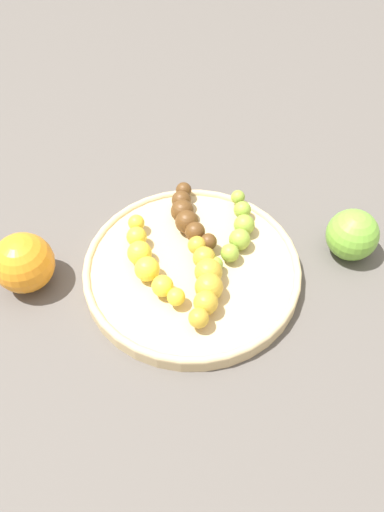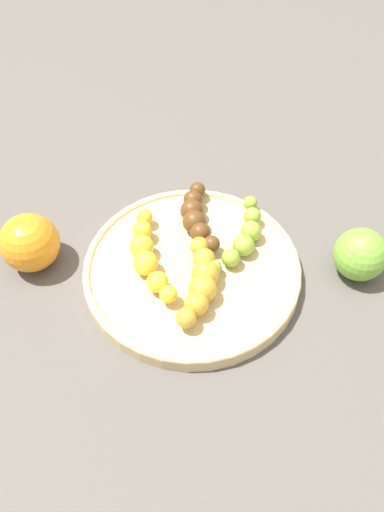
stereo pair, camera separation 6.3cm
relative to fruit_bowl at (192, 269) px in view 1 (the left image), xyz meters
The scene contains 8 objects.
ground_plane 0.01m from the fruit_bowl, ahead, with size 2.40×2.40×0.00m, color #56514C.
fruit_bowl is the anchor object (origin of this frame).
banana_yellow 0.06m from the fruit_bowl, 137.77° to the right, with size 0.14×0.08×0.03m.
banana_spotted 0.05m from the fruit_bowl, 26.18° to the right, with size 0.09×0.11×0.03m.
banana_green 0.08m from the fruit_bowl, 76.34° to the left, with size 0.07×0.13×0.03m.
banana_overripe 0.08m from the fruit_bowl, 133.72° to the left, with size 0.10×0.08×0.03m.
orange_fruit 0.21m from the fruit_bowl, 138.16° to the right, with size 0.08×0.08×0.08m, color orange.
apple_green 0.21m from the fruit_bowl, 49.42° to the left, with size 0.07×0.07×0.07m, color #72B238.
Camera 1 is at (0.25, -0.31, 0.53)m, focal length 35.75 mm.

